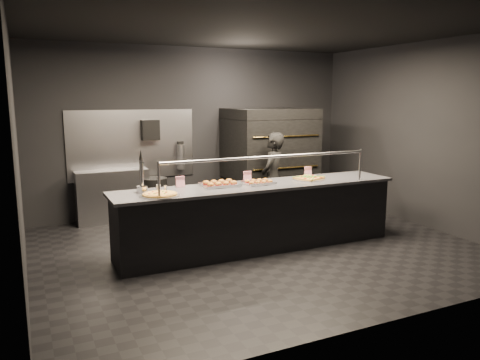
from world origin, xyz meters
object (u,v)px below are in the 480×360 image
at_px(trash_bin, 155,199).
at_px(round_pizza, 160,194).
at_px(towel_dispenser, 150,130).
at_px(worker, 273,179).
at_px(service_counter, 259,216).
at_px(pizza_oven, 269,160).
at_px(prep_shelf, 113,196).
at_px(beer_tap, 142,180).
at_px(square_pizza, 309,178).
at_px(fire_extinguisher, 181,156).
at_px(slider_tray_b, 259,182).
at_px(slider_tray_a, 220,184).

bearing_deg(trash_bin, round_pizza, -103.15).
bearing_deg(towel_dispenser, trash_bin, -90.00).
bearing_deg(worker, service_counter, 11.55).
height_order(service_counter, trash_bin, service_counter).
xyz_separation_m(pizza_oven, prep_shelf, (-2.80, 0.42, -0.52)).
height_order(beer_tap, square_pizza, beer_tap).
height_order(fire_extinguisher, slider_tray_b, fire_extinguisher).
height_order(pizza_oven, fire_extinguisher, pizza_oven).
distance_m(beer_tap, square_pizza, 2.46).
xyz_separation_m(fire_extinguisher, beer_tap, (-1.25, -2.26, 0.02)).
bearing_deg(beer_tap, service_counter, -5.17).
distance_m(prep_shelf, beer_tap, 2.26).
height_order(slider_tray_b, worker, worker).
height_order(towel_dispenser, beer_tap, towel_dispenser).
bearing_deg(trash_bin, fire_extinguisher, 19.63).
relative_size(pizza_oven, round_pizza, 3.92).
distance_m(fire_extinguisher, round_pizza, 2.78).
distance_m(towel_dispenser, square_pizza, 2.99).
height_order(beer_tap, worker, worker).
bearing_deg(slider_tray_b, fire_extinguisher, 98.46).
bearing_deg(slider_tray_b, trash_bin, 112.48).
height_order(pizza_oven, prep_shelf, pizza_oven).
height_order(slider_tray_a, worker, worker).
bearing_deg(slider_tray_b, square_pizza, 1.71).
relative_size(prep_shelf, beer_tap, 2.16).
xyz_separation_m(round_pizza, trash_bin, (0.55, 2.35, -0.57)).
relative_size(service_counter, square_pizza, 8.88).
relative_size(prep_shelf, slider_tray_a, 2.24).
bearing_deg(slider_tray_a, square_pizza, -2.99).
height_order(round_pizza, slider_tray_b, slider_tray_b).
distance_m(prep_shelf, round_pizza, 2.52).
distance_m(beer_tap, worker, 2.57).
bearing_deg(round_pizza, fire_extinguisher, 66.67).
bearing_deg(fire_extinguisher, service_counter, -81.70).
bearing_deg(fire_extinguisher, towel_dispenser, -178.96).
relative_size(slider_tray_a, worker, 0.35).
relative_size(beer_tap, slider_tray_b, 1.15).
bearing_deg(service_counter, round_pizza, -174.12).
bearing_deg(pizza_oven, trash_bin, 171.76).
distance_m(towel_dispenser, round_pizza, 2.67).
height_order(square_pizza, trash_bin, square_pizza).
bearing_deg(slider_tray_b, prep_shelf, 124.89).
bearing_deg(fire_extinguisher, square_pizza, -63.00).
distance_m(pizza_oven, beer_tap, 3.31).
height_order(service_counter, round_pizza, service_counter).
xyz_separation_m(slider_tray_b, trash_bin, (-0.90, 2.18, -0.58)).
distance_m(pizza_oven, worker, 0.98).
height_order(pizza_oven, round_pizza, pizza_oven).
relative_size(prep_shelf, square_pizza, 2.60).
bearing_deg(towel_dispenser, service_counter, -69.37).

